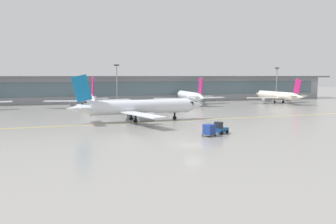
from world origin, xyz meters
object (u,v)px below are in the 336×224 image
(gate_airplane_1, at_px, (88,98))
(baggage_tug, at_px, (220,129))
(taxiing_regional_jet, at_px, (140,107))
(gate_airplane_3, at_px, (277,96))
(gate_airplane_2, at_px, (190,96))
(apron_light_mast_1, at_px, (117,82))
(apron_light_mast_2, at_px, (277,82))
(cargo_dolly_lead, at_px, (209,130))

(gate_airplane_1, distance_m, baggage_tug, 59.20)
(taxiing_regional_jet, height_order, baggage_tug, taxiing_regional_jet)
(gate_airplane_3, bearing_deg, gate_airplane_2, 78.69)
(gate_airplane_3, distance_m, baggage_tug, 72.36)
(apron_light_mast_1, xyz_separation_m, apron_light_mast_2, (63.58, 0.05, -0.33))
(apron_light_mast_2, bearing_deg, gate_airplane_1, -171.78)
(gate_airplane_3, bearing_deg, gate_airplane_1, 85.10)
(gate_airplane_1, bearing_deg, cargo_dolly_lead, -168.02)
(taxiing_regional_jet, bearing_deg, apron_light_mast_2, 33.08)
(gate_airplane_2, xyz_separation_m, apron_light_mast_2, (39.70, 7.98, 4.39))
(gate_airplane_2, bearing_deg, baggage_tug, 166.37)
(cargo_dolly_lead, xyz_separation_m, apron_light_mast_2, (58.22, 68.52, 6.10))
(gate_airplane_1, bearing_deg, baggage_tug, -165.05)
(taxiing_regional_jet, bearing_deg, gate_airplane_2, 54.06)
(cargo_dolly_lead, bearing_deg, gate_airplane_3, 17.60)
(gate_airplane_1, distance_m, gate_airplane_2, 34.34)
(gate_airplane_3, bearing_deg, baggage_tug, 135.48)
(gate_airplane_1, distance_m, taxiing_regional_jet, 37.64)
(taxiing_regional_jet, xyz_separation_m, baggage_tug, (9.88, -19.57, -2.14))
(gate_airplane_3, relative_size, baggage_tug, 9.03)
(apron_light_mast_1, bearing_deg, gate_airplane_2, -18.37)
(cargo_dolly_lead, xyz_separation_m, apron_light_mast_1, (-5.36, 68.47, 6.43))
(apron_light_mast_2, bearing_deg, gate_airplane_3, -122.70)
(taxiing_regional_jet, bearing_deg, baggage_tug, -66.04)
(gate_airplane_2, distance_m, apron_light_mast_2, 40.73)
(gate_airplane_1, relative_size, taxiing_regional_jet, 0.94)
(gate_airplane_2, bearing_deg, gate_airplane_1, 95.88)
(gate_airplane_3, xyz_separation_m, apron_light_mast_2, (7.94, 12.37, 4.51))
(apron_light_mast_1, height_order, apron_light_mast_2, apron_light_mast_1)
(taxiing_regional_jet, distance_m, apron_light_mast_2, 80.81)
(gate_airplane_3, xyz_separation_m, cargo_dolly_lead, (-50.28, -56.14, -1.59))
(gate_airplane_2, xyz_separation_m, baggage_tug, (-15.78, -58.92, -1.87))
(gate_airplane_1, xyz_separation_m, gate_airplane_2, (34.24, 2.70, -0.08))
(gate_airplane_1, relative_size, baggage_tug, 9.68)
(gate_airplane_1, bearing_deg, apron_light_mast_2, -85.00)
(gate_airplane_3, bearing_deg, apron_light_mast_1, 74.07)
(gate_airplane_3, relative_size, apron_light_mast_1, 1.96)
(taxiing_regional_jet, xyz_separation_m, apron_light_mast_2, (65.36, 47.33, 4.12))
(gate_airplane_2, relative_size, apron_light_mast_2, 2.14)
(gate_airplane_3, bearing_deg, cargo_dolly_lead, 134.72)
(gate_airplane_2, relative_size, taxiing_regional_jet, 0.91)
(gate_airplane_1, distance_m, cargo_dolly_lead, 59.95)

